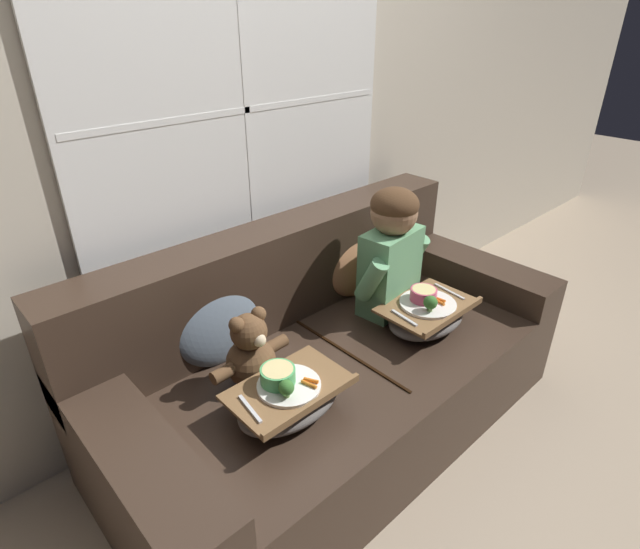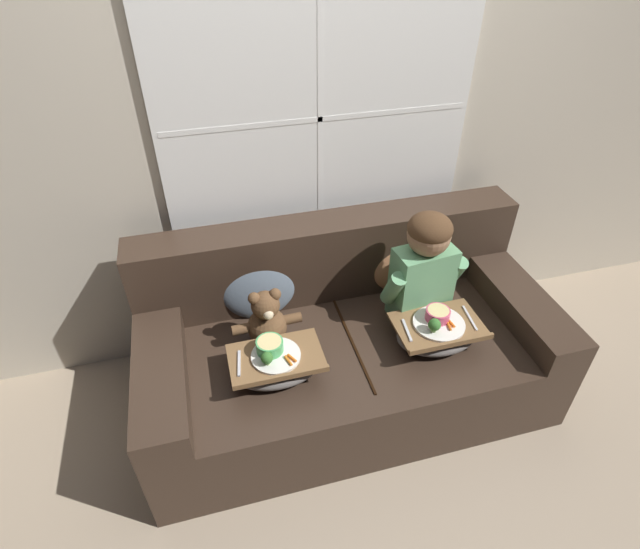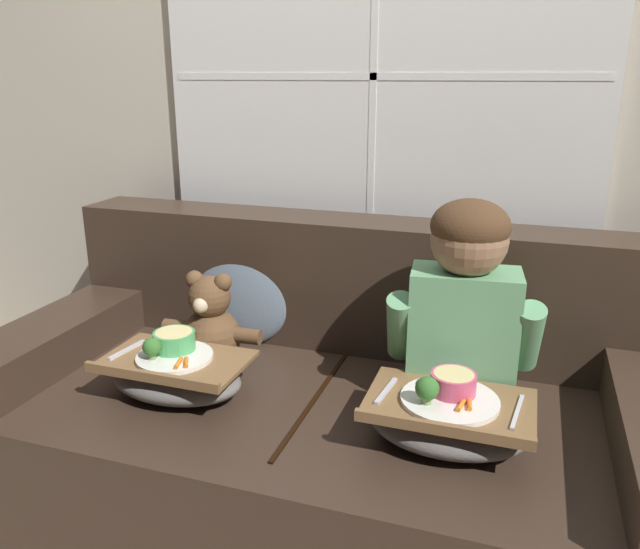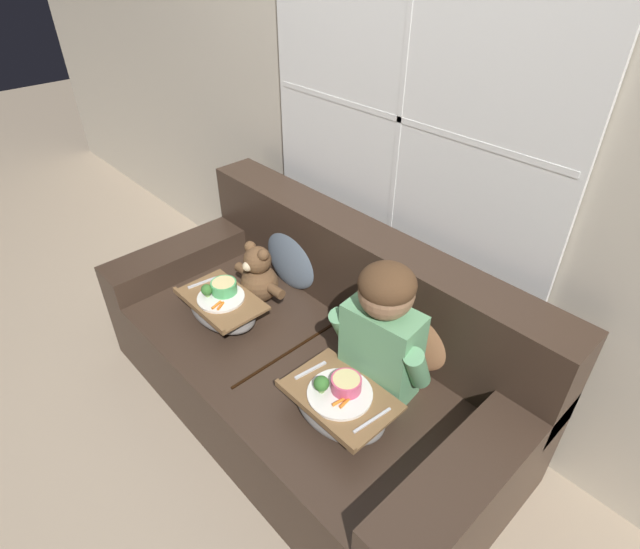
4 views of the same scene
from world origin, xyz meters
The scene contains 9 objects.
ground_plane centered at (0.00, 0.00, 0.00)m, with size 14.00×14.00×0.00m, color tan.
wall_back_with_window centered at (0.00, 0.60, 1.30)m, with size 8.00×0.08×2.60m.
couch centered at (0.00, 0.07, 0.31)m, with size 1.99×0.97×0.86m.
throw_pillow_behind_child centered at (0.39, 0.30, 0.61)m, with size 0.39×0.19×0.40m.
throw_pillow_behind_teddy centered at (-0.39, 0.30, 0.61)m, with size 0.40×0.19×0.42m.
child_figure centered at (0.39, 0.07, 0.75)m, with size 0.43×0.22×0.59m.
teddy_bear centered at (-0.39, 0.07, 0.56)m, with size 0.33×0.23×0.31m.
lap_tray_child centered at (0.39, -0.15, 0.49)m, with size 0.41×0.28×0.20m.
lap_tray_teddy centered at (-0.39, -0.15, 0.49)m, with size 0.41×0.26×0.19m.
Camera 3 is at (0.52, -1.55, 1.31)m, focal length 35.00 mm.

